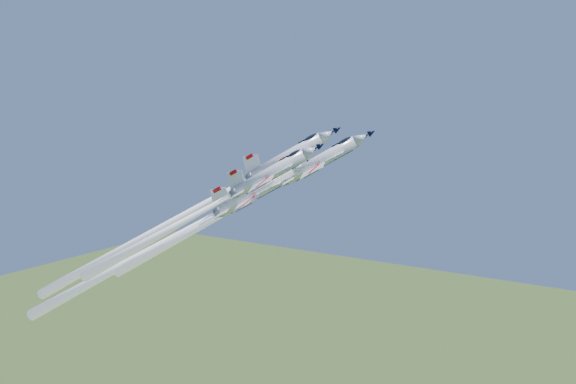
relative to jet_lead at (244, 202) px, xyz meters
The scene contains 4 objects.
jet_lead is the anchor object (origin of this frame).
jet_left 14.92m from the jet_lead, 167.75° to the left, with size 43.36×21.92×40.98m.
jet_right 7.58m from the jet_lead, 104.66° to the right, with size 30.43×15.49×27.64m.
jet_slot 13.64m from the jet_lead, 160.46° to the right, with size 39.43×20.00×36.51m.
Camera 1 is at (50.50, -79.23, 108.28)m, focal length 40.00 mm.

